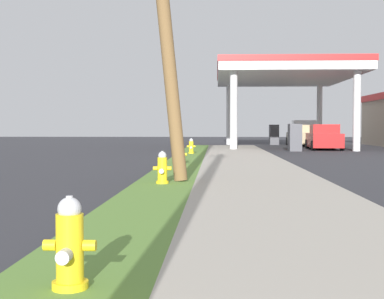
{
  "coord_description": "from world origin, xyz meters",
  "views": [
    {
      "loc": [
        1.9,
        0.08,
        1.41
      ],
      "look_at": [
        1.21,
        16.21,
        0.76
      ],
      "focal_mm": 52.26,
      "sensor_mm": 36.0,
      "label": 1
    }
  ],
  "objects_px": {
    "car_red_by_far_pump": "(324,138)",
    "fire_hydrant_third": "(181,155)",
    "truck_white_at_forecourt": "(305,133)",
    "fire_hydrant_second": "(162,169)",
    "car_tan_by_near_pump": "(302,136)",
    "fire_hydrant_nearest": "(70,248)",
    "fire_hydrant_fourth": "(191,147)"
  },
  "relations": [
    {
      "from": "car_red_by_far_pump",
      "to": "fire_hydrant_third",
      "type": "bearing_deg",
      "value": -116.39
    },
    {
      "from": "truck_white_at_forecourt",
      "to": "fire_hydrant_third",
      "type": "bearing_deg",
      "value": -107.57
    },
    {
      "from": "fire_hydrant_third",
      "to": "fire_hydrant_second",
      "type": "bearing_deg",
      "value": -90.18
    },
    {
      "from": "car_tan_by_near_pump",
      "to": "truck_white_at_forecourt",
      "type": "xyz_separation_m",
      "value": [
        0.83,
        3.83,
        0.19
      ]
    },
    {
      "from": "fire_hydrant_nearest",
      "to": "fire_hydrant_fourth",
      "type": "height_order",
      "value": "same"
    },
    {
      "from": "fire_hydrant_fourth",
      "to": "fire_hydrant_second",
      "type": "bearing_deg",
      "value": -90.07
    },
    {
      "from": "fire_hydrant_third",
      "to": "truck_white_at_forecourt",
      "type": "height_order",
      "value": "truck_white_at_forecourt"
    },
    {
      "from": "fire_hydrant_third",
      "to": "car_red_by_far_pump",
      "type": "height_order",
      "value": "car_red_by_far_pump"
    },
    {
      "from": "fire_hydrant_nearest",
      "to": "fire_hydrant_fourth",
      "type": "relative_size",
      "value": 1.0
    },
    {
      "from": "fire_hydrant_fourth",
      "to": "car_red_by_far_pump",
      "type": "distance_m",
      "value": 11.34
    },
    {
      "from": "fire_hydrant_third",
      "to": "truck_white_at_forecourt",
      "type": "relative_size",
      "value": 0.14
    },
    {
      "from": "fire_hydrant_fourth",
      "to": "car_tan_by_near_pump",
      "type": "relative_size",
      "value": 0.17
    },
    {
      "from": "fire_hydrant_third",
      "to": "car_red_by_far_pump",
      "type": "xyz_separation_m",
      "value": [
        7.97,
        16.06,
        0.28
      ]
    },
    {
      "from": "fire_hydrant_second",
      "to": "car_red_by_far_pump",
      "type": "distance_m",
      "value": 23.96
    },
    {
      "from": "truck_white_at_forecourt",
      "to": "car_red_by_far_pump",
      "type": "bearing_deg",
      "value": -92.89
    },
    {
      "from": "car_tan_by_near_pump",
      "to": "fire_hydrant_third",
      "type": "bearing_deg",
      "value": -108.44
    },
    {
      "from": "fire_hydrant_second",
      "to": "truck_white_at_forecourt",
      "type": "distance_m",
      "value": 34.49
    },
    {
      "from": "fire_hydrant_third",
      "to": "truck_white_at_forecourt",
      "type": "distance_m",
      "value": 28.21
    },
    {
      "from": "car_red_by_far_pump",
      "to": "car_tan_by_near_pump",
      "type": "bearing_deg",
      "value": 92.28
    },
    {
      "from": "fire_hydrant_nearest",
      "to": "fire_hydrant_third",
      "type": "xyz_separation_m",
      "value": [
        -0.04,
        14.84,
        0.0
      ]
    },
    {
      "from": "fire_hydrant_nearest",
      "to": "fire_hydrant_second",
      "type": "height_order",
      "value": "same"
    },
    {
      "from": "fire_hydrant_nearest",
      "to": "truck_white_at_forecourt",
      "type": "bearing_deg",
      "value": 78.52
    },
    {
      "from": "car_red_by_far_pump",
      "to": "truck_white_at_forecourt",
      "type": "distance_m",
      "value": 10.85
    },
    {
      "from": "fire_hydrant_second",
      "to": "car_tan_by_near_pump",
      "type": "relative_size",
      "value": 0.17
    },
    {
      "from": "fire_hydrant_nearest",
      "to": "fire_hydrant_third",
      "type": "bearing_deg",
      "value": 90.15
    },
    {
      "from": "truck_white_at_forecourt",
      "to": "car_tan_by_near_pump",
      "type": "bearing_deg",
      "value": -102.16
    },
    {
      "from": "fire_hydrant_second",
      "to": "car_red_by_far_pump",
      "type": "xyz_separation_m",
      "value": [
        7.99,
        22.59,
        0.28
      ]
    },
    {
      "from": "fire_hydrant_fourth",
      "to": "truck_white_at_forecourt",
      "type": "distance_m",
      "value": 20.73
    },
    {
      "from": "fire_hydrant_second",
      "to": "fire_hydrant_third",
      "type": "bearing_deg",
      "value": 89.82
    },
    {
      "from": "fire_hydrant_fourth",
      "to": "car_tan_by_near_pump",
      "type": "height_order",
      "value": "car_tan_by_near_pump"
    },
    {
      "from": "fire_hydrant_nearest",
      "to": "car_red_by_far_pump",
      "type": "height_order",
      "value": "car_red_by_far_pump"
    },
    {
      "from": "fire_hydrant_fourth",
      "to": "truck_white_at_forecourt",
      "type": "height_order",
      "value": "truck_white_at_forecourt"
    }
  ]
}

